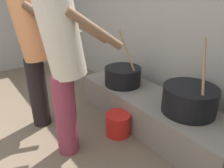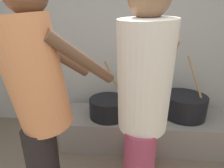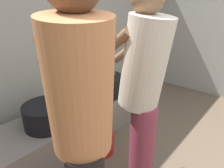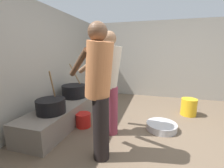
% 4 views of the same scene
% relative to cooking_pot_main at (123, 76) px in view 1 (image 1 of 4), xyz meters
% --- Properties ---
extents(block_enclosure_rear, '(5.75, 0.20, 2.19)m').
position_rel_cooking_pot_main_xyz_m(block_enclosure_rear, '(0.08, 0.57, 0.61)').
color(block_enclosure_rear, '#9E998E').
rests_on(block_enclosure_rear, ground_plane).
extents(hearth_ledge, '(1.98, 0.60, 0.37)m').
position_rel_cooking_pot_main_xyz_m(hearth_ledge, '(0.45, 0.05, -0.30)').
color(hearth_ledge, slate).
rests_on(hearth_ledge, ground_plane).
extents(cooking_pot_main, '(0.45, 0.45, 0.68)m').
position_rel_cooking_pot_main_xyz_m(cooking_pot_main, '(0.00, 0.00, 0.00)').
color(cooking_pot_main, black).
rests_on(cooking_pot_main, hearth_ledge).
extents(cooking_pot_secondary, '(0.51, 0.51, 0.71)m').
position_rel_cooking_pot_main_xyz_m(cooking_pot_secondary, '(0.89, 0.09, 0.02)').
color(cooking_pot_secondary, black).
rests_on(cooking_pot_secondary, hearth_ledge).
extents(cook_in_cream_shirt, '(0.42, 0.71, 1.63)m').
position_rel_cooking_pot_main_xyz_m(cook_in_cream_shirt, '(0.30, -0.88, 0.45)').
color(cook_in_cream_shirt, '#8C3347').
rests_on(cook_in_cream_shirt, ground_plane).
extents(cook_in_orange_shirt, '(0.67, 0.73, 1.65)m').
position_rel_cooking_pot_main_xyz_m(cook_in_orange_shirt, '(-0.31, -0.94, 0.46)').
color(cook_in_orange_shirt, black).
rests_on(cook_in_orange_shirt, ground_plane).
extents(bucket_red_plastic, '(0.27, 0.27, 0.25)m').
position_rel_cooking_pot_main_xyz_m(bucket_red_plastic, '(0.38, -0.36, -0.36)').
color(bucket_red_plastic, red).
rests_on(bucket_red_plastic, ground_plane).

